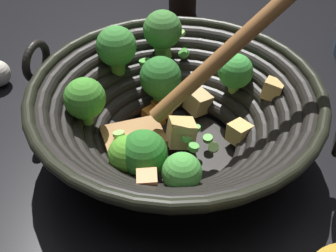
# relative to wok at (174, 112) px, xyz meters

# --- Properties ---
(ground_plane) EXTENTS (4.00, 4.00, 0.00)m
(ground_plane) POSITION_rel_wok_xyz_m (-0.00, -0.00, -0.06)
(ground_plane) COLOR black
(wok) EXTENTS (0.34, 0.38, 0.24)m
(wok) POSITION_rel_wok_xyz_m (0.00, 0.00, 0.00)
(wok) COLOR black
(wok) RESTS_ON ground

